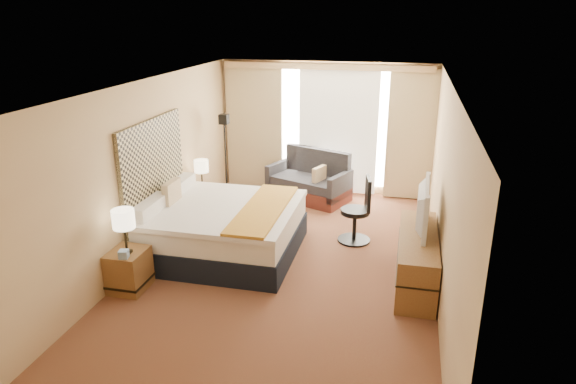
% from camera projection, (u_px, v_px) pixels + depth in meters
% --- Properties ---
extents(floor, '(4.20, 7.00, 0.02)m').
position_uv_depth(floor, '(285.00, 267.00, 7.42)').
color(floor, '#4E1617').
rests_on(floor, ground).
extents(ceiling, '(4.20, 7.00, 0.02)m').
position_uv_depth(ceiling, '(285.00, 86.00, 6.56)').
color(ceiling, white).
rests_on(ceiling, wall_back).
extents(wall_back, '(4.20, 0.02, 2.60)m').
position_uv_depth(wall_back, '(326.00, 128.00, 10.20)').
color(wall_back, '#D9BA84').
rests_on(wall_back, ground).
extents(wall_front, '(4.20, 0.02, 2.60)m').
position_uv_depth(wall_front, '(174.00, 328.00, 3.78)').
color(wall_front, '#D9BA84').
rests_on(wall_front, ground).
extents(wall_left, '(0.02, 7.00, 2.60)m').
position_uv_depth(wall_left, '(144.00, 172.00, 7.44)').
color(wall_left, '#D9BA84').
rests_on(wall_left, ground).
extents(wall_right, '(0.02, 7.00, 2.60)m').
position_uv_depth(wall_right, '(445.00, 194.00, 6.54)').
color(wall_right, '#D9BA84').
rests_on(wall_right, ground).
extents(headboard, '(0.06, 1.85, 1.50)m').
position_uv_depth(headboard, '(153.00, 169.00, 7.62)').
color(headboard, black).
rests_on(headboard, wall_left).
extents(nightstand_left, '(0.45, 0.52, 0.55)m').
position_uv_depth(nightstand_left, '(129.00, 270.00, 6.77)').
color(nightstand_left, olive).
rests_on(nightstand_left, floor).
extents(nightstand_right, '(0.45, 0.52, 0.55)m').
position_uv_depth(nightstand_right, '(201.00, 204.00, 9.07)').
color(nightstand_right, olive).
rests_on(nightstand_right, floor).
extents(media_dresser, '(0.50, 1.80, 0.70)m').
position_uv_depth(media_dresser, '(417.00, 259.00, 6.91)').
color(media_dresser, olive).
rests_on(media_dresser, floor).
extents(window, '(2.30, 0.02, 2.30)m').
position_uv_depth(window, '(338.00, 128.00, 10.11)').
color(window, white).
rests_on(window, wall_back).
extents(curtains, '(4.12, 0.19, 2.56)m').
position_uv_depth(curtains, '(325.00, 124.00, 10.06)').
color(curtains, beige).
rests_on(curtains, floor).
extents(bed, '(2.24, 2.05, 1.09)m').
position_uv_depth(bed, '(221.00, 228.00, 7.77)').
color(bed, black).
rests_on(bed, floor).
extents(loveseat, '(1.73, 1.33, 0.96)m').
position_uv_depth(loveseat, '(310.00, 183.00, 10.05)').
color(loveseat, '#501F17').
rests_on(loveseat, floor).
extents(floor_lamp, '(0.22, 0.22, 1.73)m').
position_uv_depth(floor_lamp, '(225.00, 141.00, 9.49)').
color(floor_lamp, black).
rests_on(floor_lamp, floor).
extents(desk_chair, '(0.52, 0.52, 1.07)m').
position_uv_depth(desk_chair, '(359.00, 213.00, 8.12)').
color(desk_chair, black).
rests_on(desk_chair, floor).
extents(lamp_left, '(0.29, 0.29, 0.60)m').
position_uv_depth(lamp_left, '(123.00, 220.00, 6.47)').
color(lamp_left, black).
rests_on(lamp_left, nightstand_left).
extents(lamp_right, '(0.25, 0.25, 0.52)m').
position_uv_depth(lamp_right, '(201.00, 167.00, 8.90)').
color(lamp_right, black).
rests_on(lamp_right, nightstand_right).
extents(tissue_box, '(0.14, 0.14, 0.10)m').
position_uv_depth(tissue_box, '(124.00, 254.00, 6.48)').
color(tissue_box, '#85A5CE').
rests_on(tissue_box, nightstand_left).
extents(telephone, '(0.23, 0.20, 0.08)m').
position_uv_depth(telephone, '(204.00, 186.00, 9.06)').
color(telephone, black).
rests_on(telephone, nightstand_right).
extents(television, '(0.18, 1.13, 0.65)m').
position_uv_depth(television, '(417.00, 206.00, 6.90)').
color(television, black).
rests_on(television, media_dresser).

